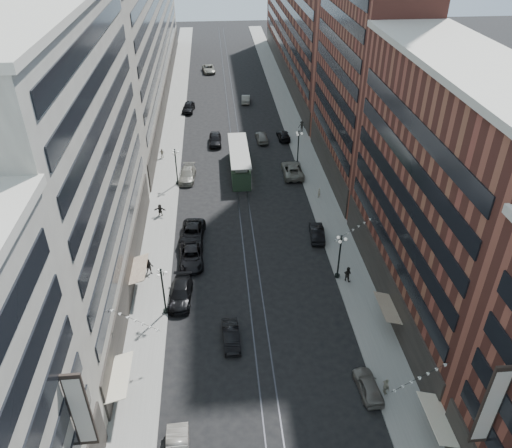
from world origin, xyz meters
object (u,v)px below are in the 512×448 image
object	(u,v)px
pedestrian_6	(162,153)
pedestrian_5	(160,210)
car_2	(191,256)
car_14	(246,99)
car_7	(192,233)
lamppost_sw_mid	(176,165)
lamppost_se_mid	(298,146)
car_extra_0	(209,69)
pedestrian_4	(386,386)
car_11	(292,170)
car_9	(188,107)
car_4	(368,386)
car_5	(231,336)
car_13	(215,139)
pedestrian_8	(319,193)
car_12	(283,135)
car_extra_1	(262,137)
pedestrian_9	(302,126)
streetcar	(239,161)
lamppost_sw_far	(163,290)
car_8	(187,175)
pedestrian_2	(149,267)
car_10	(317,233)
car_extra_2	(181,294)
pedestrian_7	(348,274)
lamppost_se_far	(340,255)

from	to	relation	value
pedestrian_6	pedestrian_5	bearing A→B (deg)	100.87
car_2	car_14	distance (m)	53.50
car_7	pedestrian_5	world-z (taller)	pedestrian_5
lamppost_sw_mid	lamppost_se_mid	world-z (taller)	same
lamppost_sw_mid	car_extra_0	world-z (taller)	lamppost_sw_mid
lamppost_se_mid	car_extra_0	bearing A→B (deg)	104.83
pedestrian_4	car_11	world-z (taller)	pedestrian_4
car_9	pedestrian_6	bearing A→B (deg)	-92.83
car_14	car_extra_0	xyz separation A→B (m)	(-7.34, 21.92, 0.05)
car_4	car_5	bearing A→B (deg)	-34.33
car_13	pedestrian_8	world-z (taller)	car_13
car_12	pedestrian_6	world-z (taller)	pedestrian_6
car_12	car_extra_1	world-z (taller)	car_extra_1
lamppost_sw_mid	pedestrian_9	bearing A→B (deg)	39.88
streetcar	car_14	bearing A→B (deg)	84.17
car_2	lamppost_sw_far	bearing A→B (deg)	-107.95
car_8	car_11	size ratio (longest dim) A/B	0.87
car_2	car_13	xyz separation A→B (m)	(3.31, 32.55, 0.07)
pedestrian_4	car_13	size ratio (longest dim) A/B	0.32
pedestrian_2	car_7	xyz separation A→B (m)	(4.54, 6.57, -0.27)
pedestrian_6	pedestrian_8	distance (m)	26.87
lamppost_sw_mid	pedestrian_8	world-z (taller)	lamppost_sw_mid
car_extra_1	car_11	bearing A→B (deg)	102.90
car_11	car_12	bearing A→B (deg)	-91.08
streetcar	car_4	size ratio (longest dim) A/B	3.08
car_4	car_10	size ratio (longest dim) A/B	0.91
car_10	car_13	world-z (taller)	car_13
car_14	car_extra_1	size ratio (longest dim) A/B	0.97
pedestrian_4	pedestrian_5	world-z (taller)	pedestrian_5
pedestrian_8	pedestrian_9	distance (m)	23.46
car_12	car_14	world-z (taller)	car_14
pedestrian_8	pedestrian_5	bearing A→B (deg)	-25.89
car_10	pedestrian_5	world-z (taller)	pedestrian_5
car_11	car_extra_2	bearing A→B (deg)	60.39
car_8	pedestrian_2	bearing A→B (deg)	-94.13
car_9	car_extra_1	distance (m)	20.13
pedestrian_7	car_13	bearing A→B (deg)	-32.20
streetcar	pedestrian_7	size ratio (longest dim) A/B	7.20
lamppost_se_mid	streetcar	size ratio (longest dim) A/B	0.43
lamppost_se_far	car_11	bearing A→B (deg)	93.10
lamppost_se_far	pedestrian_5	world-z (taller)	lamppost_se_far
pedestrian_5	car_extra_1	distance (m)	27.62
pedestrian_2	pedestrian_5	bearing A→B (deg)	86.39
lamppost_se_mid	car_extra_0	world-z (taller)	lamppost_se_mid
lamppost_se_mid	car_11	xyz separation A→B (m)	(-1.33, -3.43, -2.22)
pedestrian_2	car_13	size ratio (longest dim) A/B	0.38
pedestrian_7	car_12	bearing A→B (deg)	-49.46
car_14	car_8	bearing A→B (deg)	76.35
car_4	car_extra_0	distance (m)	94.68
pedestrian_9	pedestrian_8	bearing A→B (deg)	-75.11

